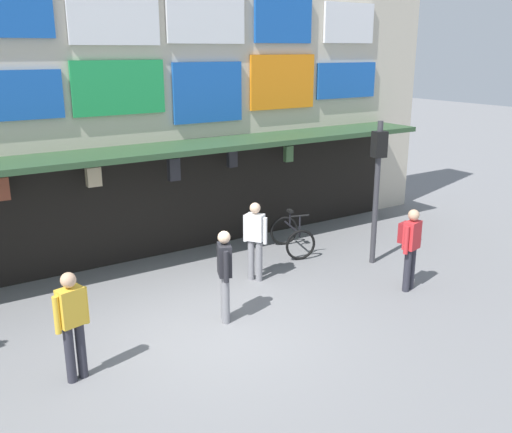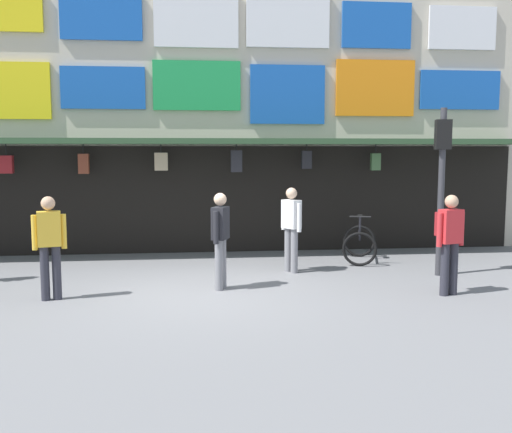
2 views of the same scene
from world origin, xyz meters
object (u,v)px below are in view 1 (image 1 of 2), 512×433
Objects in this scene: traffic_light_far at (377,170)px; pedestrian_in_yellow at (255,237)px; pedestrian_in_purple at (410,243)px; pedestrian_in_black at (225,271)px; pedestrian_in_green at (72,320)px; bicycle_parked at (292,236)px.

pedestrian_in_yellow is at bearing 168.02° from traffic_light_far.
pedestrian_in_purple is at bearing -42.26° from pedestrian_in_yellow.
pedestrian_in_purple and pedestrian_in_black have the same top height.
pedestrian_in_purple is 1.00× the size of pedestrian_in_green.
bicycle_parked is at bearing 29.64° from pedestrian_in_yellow.
pedestrian_in_black is (-4.24, -0.68, -1.19)m from traffic_light_far.
pedestrian_in_yellow and pedestrian_in_green have the same top height.
bicycle_parked is (-1.12, 1.54, -1.75)m from traffic_light_far.
pedestrian_in_black is at bearing -144.67° from bicycle_parked.
bicycle_parked is 3.87m from pedestrian_in_black.
traffic_light_far is 2.44× the size of bicycle_parked.
pedestrian_in_purple is 1.00× the size of pedestrian_in_yellow.
bicycle_parked is 0.78× the size of pedestrian_in_green.
pedestrian_in_green is at bearing -171.08° from pedestrian_in_black.
traffic_light_far reaches higher than pedestrian_in_purple.
traffic_light_far reaches higher than pedestrian_in_green.
pedestrian_in_yellow is 1.93m from pedestrian_in_black.
bicycle_parked is 2.00m from pedestrian_in_yellow.
pedestrian_in_purple is 6.52m from pedestrian_in_green.
traffic_light_far is at bearing -11.98° from pedestrian_in_yellow.
pedestrian_in_purple and pedestrian_in_yellow have the same top height.
pedestrian_in_black is 2.79m from pedestrian_in_green.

